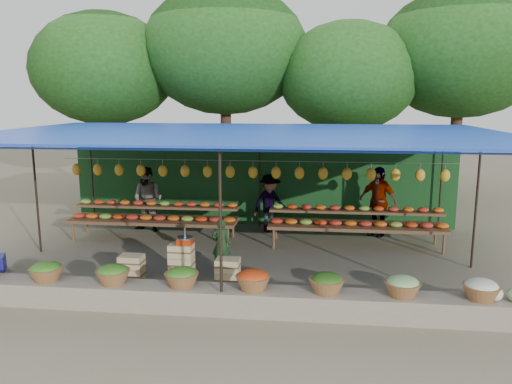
# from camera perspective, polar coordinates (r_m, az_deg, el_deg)

# --- Properties ---
(ground) EXTENTS (60.00, 60.00, 0.00)m
(ground) POSITION_cam_1_polar(r_m,az_deg,el_deg) (11.15, -1.21, -7.68)
(ground) COLOR #67614C
(ground) RESTS_ON ground
(stone_curb) EXTENTS (10.60, 0.55, 0.40)m
(stone_curb) POSITION_cam_1_polar(r_m,az_deg,el_deg) (8.53, -3.76, -12.18)
(stone_curb) COLOR #716A5A
(stone_curb) RESTS_ON ground
(stall_canopy) EXTENTS (10.80, 6.60, 2.82)m
(stall_canopy) POSITION_cam_1_polar(r_m,az_deg,el_deg) (10.67, -1.22, 6.21)
(stall_canopy) COLOR black
(stall_canopy) RESTS_ON ground
(produce_baskets) EXTENTS (8.98, 0.58, 0.34)m
(produce_baskets) POSITION_cam_1_polar(r_m,az_deg,el_deg) (8.42, -4.48, -9.85)
(produce_baskets) COLOR brown
(produce_baskets) RESTS_ON stone_curb
(netting_backdrop) EXTENTS (10.60, 0.06, 2.50)m
(netting_backdrop) POSITION_cam_1_polar(r_m,az_deg,el_deg) (13.89, 0.53, 1.32)
(netting_backdrop) COLOR #1B4E21
(netting_backdrop) RESTS_ON ground
(tree_row) EXTENTS (16.51, 5.50, 7.12)m
(tree_row) POSITION_cam_1_polar(r_m,az_deg,el_deg) (16.64, 3.43, 14.78)
(tree_row) COLOR #341E13
(tree_row) RESTS_ON ground
(fruit_table_left) EXTENTS (4.21, 0.95, 0.93)m
(fruit_table_left) POSITION_cam_1_polar(r_m,az_deg,el_deg) (12.80, -11.52, -2.65)
(fruit_table_left) COLOR brown
(fruit_table_left) RESTS_ON ground
(fruit_table_right) EXTENTS (4.21, 0.95, 0.93)m
(fruit_table_right) POSITION_cam_1_polar(r_m,az_deg,el_deg) (12.23, 11.40, -3.27)
(fruit_table_right) COLOR brown
(fruit_table_right) RESTS_ON ground
(crate_counter) EXTENTS (2.36, 0.35, 0.77)m
(crate_counter) POSITION_cam_1_polar(r_m,az_deg,el_deg) (9.82, -8.65, -8.47)
(crate_counter) COLOR tan
(crate_counter) RESTS_ON ground
(weighing_scale) EXTENTS (0.31, 0.31, 0.33)m
(weighing_scale) POSITION_cam_1_polar(r_m,az_deg,el_deg) (9.63, -8.11, -5.49)
(weighing_scale) COLOR #B7310E
(weighing_scale) RESTS_ON crate_counter
(vendor_seated) EXTENTS (0.41, 0.27, 1.10)m
(vendor_seated) POSITION_cam_1_polar(r_m,az_deg,el_deg) (10.33, -4.00, -6.00)
(vendor_seated) COLOR #183518
(vendor_seated) RESTS_ON ground
(customer_left) EXTENTS (0.96, 0.82, 1.73)m
(customer_left) POSITION_cam_1_polar(r_m,az_deg,el_deg) (13.54, -12.26, -0.83)
(customer_left) COLOR slate
(customer_left) RESTS_ON ground
(customer_mid) EXTENTS (1.14, 1.06, 1.54)m
(customer_mid) POSITION_cam_1_polar(r_m,az_deg,el_deg) (13.25, 1.60, -1.25)
(customer_mid) COLOR slate
(customer_mid) RESTS_ON ground
(customer_right) EXTENTS (1.11, 0.97, 1.80)m
(customer_right) POSITION_cam_1_polar(r_m,az_deg,el_deg) (13.20, 13.75, -1.03)
(customer_right) COLOR slate
(customer_right) RESTS_ON ground
(blue_crate_front) EXTENTS (0.48, 0.38, 0.26)m
(blue_crate_front) POSITION_cam_1_polar(r_m,az_deg,el_deg) (10.47, -26.40, -9.32)
(blue_crate_front) COLOR navy
(blue_crate_front) RESTS_ON ground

